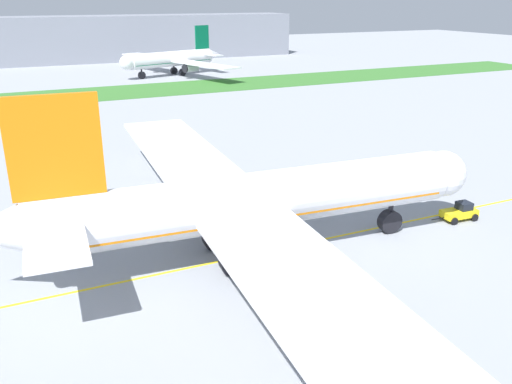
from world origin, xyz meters
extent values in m
plane|color=#9399A0|center=(0.00, 0.00, 0.00)|extent=(600.00, 600.00, 0.00)
cube|color=yellow|center=(0.00, -0.97, 0.00)|extent=(280.00, 0.36, 0.01)
cube|color=#38722D|center=(0.00, 107.02, 0.05)|extent=(320.00, 24.00, 0.10)
cylinder|color=white|center=(-3.53, -1.34, 6.27)|extent=(43.65, 8.48, 5.58)
cube|color=orange|center=(-3.53, -1.34, 5.30)|extent=(41.89, 7.92, 0.67)
sphere|color=white|center=(19.64, -2.90, 6.27)|extent=(5.30, 5.30, 5.30)
cube|color=orange|center=(-21.70, -0.12, 13.52)|extent=(7.83, 1.08, 8.92)
cube|color=white|center=(-22.19, 5.50, 7.11)|extent=(5.36, 9.22, 0.39)
cube|color=white|center=(-22.94, -5.62, 7.11)|extent=(5.36, 9.22, 0.39)
cube|color=white|center=(-4.19, 21.06, 5.58)|extent=(12.14, 39.59, 0.45)
cube|color=white|center=(-7.19, -23.45, 5.58)|extent=(12.14, 39.59, 0.45)
cylinder|color=#B7BABF|center=(-3.48, 12.21, 3.89)|extent=(5.49, 3.42, 3.07)
cylinder|color=black|center=(-0.84, 12.03, 3.89)|extent=(0.68, 3.24, 3.22)
cylinder|color=#B7BABF|center=(-5.30, -14.78, 3.89)|extent=(5.49, 3.42, 3.07)
cylinder|color=black|center=(-2.66, -14.95, 3.89)|extent=(0.68, 3.24, 3.22)
cylinder|color=black|center=(12.92, -2.45, 2.41)|extent=(0.58, 0.58, 2.16)
cylinder|color=black|center=(12.92, -2.45, 1.32)|extent=(2.72, 1.37, 2.65)
cylinder|color=black|center=(-6.79, 1.81, 2.41)|extent=(0.58, 0.58, 2.16)
cylinder|color=black|center=(-6.79, 1.81, 1.32)|extent=(2.72, 1.37, 2.65)
cylinder|color=black|center=(-7.19, -4.03, 2.41)|extent=(0.58, 0.58, 2.16)
cylinder|color=black|center=(-7.19, -4.03, 1.32)|extent=(2.72, 1.37, 2.65)
cube|color=black|center=(18.81, -2.84, 6.97)|extent=(2.23, 4.30, 1.00)
sphere|color=black|center=(-19.79, 2.49, 6.78)|extent=(0.39, 0.39, 0.39)
sphere|color=black|center=(-17.26, 2.32, 6.78)|extent=(0.39, 0.39, 0.39)
sphere|color=black|center=(-14.73, 2.15, 6.78)|extent=(0.39, 0.39, 0.39)
sphere|color=black|center=(-12.20, 1.98, 6.78)|extent=(0.39, 0.39, 0.39)
sphere|color=black|center=(-9.67, 1.81, 6.78)|extent=(0.39, 0.39, 0.39)
sphere|color=black|center=(-7.14, 1.64, 6.78)|extent=(0.39, 0.39, 0.39)
sphere|color=black|center=(-4.61, 1.47, 6.78)|extent=(0.39, 0.39, 0.39)
sphere|color=black|center=(-2.08, 1.30, 6.78)|extent=(0.39, 0.39, 0.39)
sphere|color=black|center=(0.45, 1.13, 6.78)|extent=(0.39, 0.39, 0.39)
sphere|color=black|center=(2.98, 0.96, 6.78)|extent=(0.39, 0.39, 0.39)
sphere|color=black|center=(5.51, 0.79, 6.78)|extent=(0.39, 0.39, 0.39)
sphere|color=black|center=(8.04, 0.62, 6.78)|extent=(0.39, 0.39, 0.39)
sphere|color=black|center=(10.57, 0.45, 6.78)|extent=(0.39, 0.39, 0.39)
sphere|color=black|center=(13.10, 0.28, 6.78)|extent=(0.39, 0.39, 0.39)
cube|color=yellow|center=(22.84, -3.12, 0.87)|extent=(4.48, 2.35, 0.83)
cube|color=black|center=(23.49, -3.16, 1.73)|extent=(1.67, 1.67, 0.90)
cylinder|color=black|center=(19.77, -2.91, 0.60)|extent=(1.80, 0.24, 0.12)
cylinder|color=black|center=(21.25, -4.04, 0.45)|extent=(0.92, 0.41, 0.90)
cylinder|color=black|center=(21.39, -1.98, 0.45)|extent=(0.92, 0.41, 0.90)
cylinder|color=black|center=(24.29, -4.25, 0.45)|extent=(0.92, 0.41, 0.90)
cylinder|color=black|center=(24.43, -2.19, 0.45)|extent=(0.92, 0.41, 0.90)
cylinder|color=black|center=(0.41, 3.85, 0.44)|extent=(0.13, 0.13, 0.87)
cylinder|color=#BFE519|center=(0.28, 3.93, 1.15)|extent=(0.10, 0.10, 0.56)
cylinder|color=black|center=(0.58, 3.73, 0.44)|extent=(0.13, 0.13, 0.87)
cylinder|color=#BFE519|center=(0.70, 3.64, 1.15)|extent=(0.10, 0.10, 0.56)
cube|color=#BFE519|center=(0.49, 3.79, 1.18)|extent=(0.52, 0.47, 0.62)
sphere|color=tan|center=(0.49, 3.79, 1.62)|extent=(0.24, 0.24, 0.24)
cube|color=white|center=(0.34, 36.53, 1.47)|extent=(4.31, 3.02, 2.04)
cube|color=white|center=(2.75, 37.16, 1.43)|extent=(1.98, 2.33, 1.96)
cube|color=#263347|center=(3.43, 37.34, 1.82)|extent=(0.52, 1.73, 0.86)
cylinder|color=black|center=(2.48, 38.18, 0.45)|extent=(0.95, 0.52, 0.90)
cylinder|color=black|center=(3.02, 36.15, 0.45)|extent=(0.95, 0.52, 0.90)
cylinder|color=black|center=(-0.87, 37.30, 0.45)|extent=(0.95, 0.52, 0.90)
cylinder|color=black|center=(-0.34, 35.27, 0.45)|extent=(0.95, 0.52, 0.90)
cylinder|color=white|center=(28.67, 133.82, 5.58)|extent=(31.20, 13.77, 4.96)
cube|color=#055938|center=(28.67, 133.82, 4.71)|extent=(29.89, 13.03, 0.59)
sphere|color=white|center=(12.48, 128.91, 5.58)|extent=(4.71, 4.71, 4.71)
cone|color=white|center=(45.68, 138.97, 5.95)|extent=(6.44, 5.61, 4.21)
cube|color=#055938|center=(41.17, 137.60, 12.02)|extent=(5.50, 2.10, 7.93)
cube|color=white|center=(43.20, 133.04, 6.32)|extent=(5.57, 8.58, 0.35)
cube|color=white|center=(40.32, 142.53, 6.32)|extent=(5.57, 8.58, 0.35)
cube|color=white|center=(34.93, 118.50, 4.96)|extent=(14.67, 28.77, 0.40)
cube|color=white|center=(25.37, 150.03, 4.96)|extent=(14.67, 28.77, 0.40)
cylinder|color=#B7BABF|center=(32.21, 124.26, 3.46)|extent=(5.30, 3.98, 2.73)
cylinder|color=black|center=(29.96, 123.57, 3.46)|extent=(1.22, 2.86, 2.86)
cylinder|color=#B7BABF|center=(26.31, 143.73, 3.46)|extent=(5.30, 3.98, 2.73)
cylinder|color=black|center=(24.06, 143.05, 3.46)|extent=(1.22, 2.86, 2.86)
cylinder|color=black|center=(17.36, 130.39, 2.14)|extent=(0.52, 0.52, 1.92)
cylinder|color=black|center=(17.36, 130.39, 1.18)|extent=(2.56, 1.70, 2.35)
cylinder|color=black|center=(31.80, 132.05, 2.14)|extent=(0.52, 0.52, 1.92)
cylinder|color=black|center=(31.80, 132.05, 1.18)|extent=(2.56, 1.70, 2.35)
cylinder|color=black|center=(30.29, 137.03, 2.14)|extent=(0.52, 0.52, 1.92)
cylinder|color=black|center=(30.29, 137.03, 1.18)|extent=(2.56, 1.70, 2.35)
cube|color=gray|center=(32.24, 189.27, 9.00)|extent=(132.40, 20.00, 18.00)
camera|label=1|loc=(-25.13, -47.35, 25.55)|focal=37.94mm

